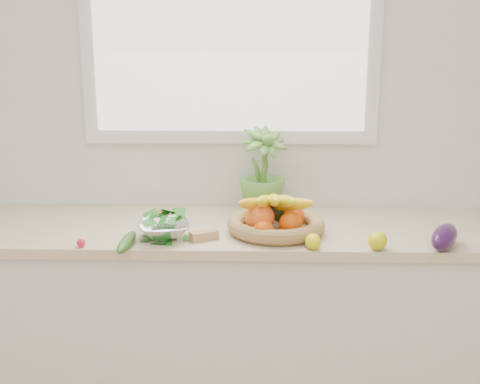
{
  "coord_description": "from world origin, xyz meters",
  "views": [
    {
      "loc": [
        0.11,
        -0.44,
        1.65
      ],
      "look_at": [
        0.05,
        1.93,
        1.05
      ],
      "focal_mm": 45.0,
      "sensor_mm": 36.0,
      "label": 1
    }
  ],
  "objects_px": {
    "cucumber": "(127,242)",
    "apple": "(162,220)",
    "colander_with_spinach": "(164,225)",
    "potted_herb": "(263,171)",
    "eggplant": "(444,237)",
    "fruit_basket": "(275,219)"
  },
  "relations": [
    {
      "from": "eggplant",
      "to": "fruit_basket",
      "type": "relative_size",
      "value": 0.53
    },
    {
      "from": "fruit_basket",
      "to": "potted_herb",
      "type": "bearing_deg",
      "value": 101.1
    },
    {
      "from": "eggplant",
      "to": "fruit_basket",
      "type": "xyz_separation_m",
      "value": [
        -0.62,
        0.17,
        0.01
      ]
    },
    {
      "from": "fruit_basket",
      "to": "cucumber",
      "type": "bearing_deg",
      "value": -160.86
    },
    {
      "from": "apple",
      "to": "potted_herb",
      "type": "distance_m",
      "value": 0.49
    },
    {
      "from": "cucumber",
      "to": "colander_with_spinach",
      "type": "bearing_deg",
      "value": 39.55
    },
    {
      "from": "potted_herb",
      "to": "fruit_basket",
      "type": "xyz_separation_m",
      "value": [
        0.05,
        -0.25,
        -0.15
      ]
    },
    {
      "from": "colander_with_spinach",
      "to": "cucumber",
      "type": "bearing_deg",
      "value": -140.45
    },
    {
      "from": "eggplant",
      "to": "cucumber",
      "type": "height_order",
      "value": "eggplant"
    },
    {
      "from": "cucumber",
      "to": "colander_with_spinach",
      "type": "xyz_separation_m",
      "value": [
        0.12,
        0.1,
        0.03
      ]
    },
    {
      "from": "apple",
      "to": "colander_with_spinach",
      "type": "height_order",
      "value": "colander_with_spinach"
    },
    {
      "from": "apple",
      "to": "colander_with_spinach",
      "type": "distance_m",
      "value": 0.13
    },
    {
      "from": "eggplant",
      "to": "potted_herb",
      "type": "xyz_separation_m",
      "value": [
        -0.67,
        0.42,
        0.16
      ]
    },
    {
      "from": "cucumber",
      "to": "colander_with_spinach",
      "type": "relative_size",
      "value": 0.97
    },
    {
      "from": "eggplant",
      "to": "colander_with_spinach",
      "type": "height_order",
      "value": "colander_with_spinach"
    },
    {
      "from": "eggplant",
      "to": "colander_with_spinach",
      "type": "bearing_deg",
      "value": 175.58
    },
    {
      "from": "apple",
      "to": "colander_with_spinach",
      "type": "xyz_separation_m",
      "value": [
        0.03,
        -0.13,
        0.02
      ]
    },
    {
      "from": "cucumber",
      "to": "apple",
      "type": "bearing_deg",
      "value": 66.96
    },
    {
      "from": "fruit_basket",
      "to": "colander_with_spinach",
      "type": "xyz_separation_m",
      "value": [
        -0.43,
        -0.09,
        0.0
      ]
    },
    {
      "from": "apple",
      "to": "eggplant",
      "type": "relative_size",
      "value": 0.36
    },
    {
      "from": "cucumber",
      "to": "fruit_basket",
      "type": "xyz_separation_m",
      "value": [
        0.56,
        0.19,
        0.03
      ]
    },
    {
      "from": "potted_herb",
      "to": "colander_with_spinach",
      "type": "xyz_separation_m",
      "value": [
        -0.38,
        -0.34,
        -0.15
      ]
    }
  ]
}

